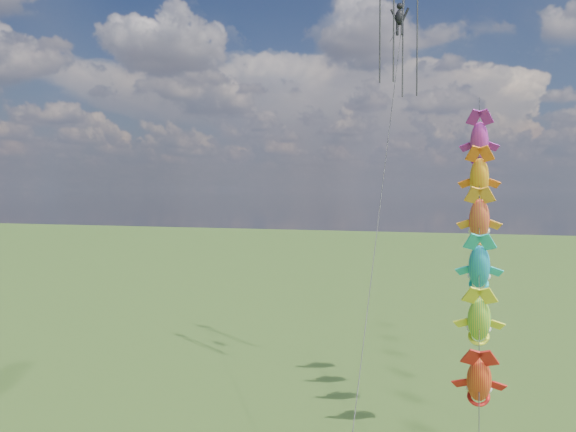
% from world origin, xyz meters
% --- Properties ---
extents(fish_windsock_rig, '(1.52, 15.94, 15.69)m').
position_xyz_m(fish_windsock_rig, '(16.99, 9.40, 8.82)').
color(fish_windsock_rig, brown).
rests_on(fish_windsock_rig, ground).
extents(parafoil_rig, '(1.98, 17.51, 24.85)m').
position_xyz_m(parafoil_rig, '(12.97, 13.62, 19.83)').
color(parafoil_rig, brown).
rests_on(parafoil_rig, ground).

